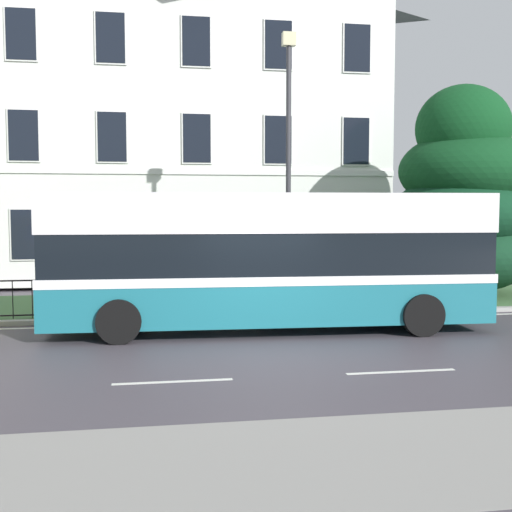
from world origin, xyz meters
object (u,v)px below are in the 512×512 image
Objects in this scene: georgian_townhouse at (189,113)px; street_lamp_post at (288,153)px; evergreen_tree at (463,203)px; single_decker_bus at (268,259)px.

street_lamp_post is at bearing -78.03° from georgian_townhouse.
evergreen_tree is 0.88× the size of street_lamp_post.
georgian_townhouse is at bearing 101.97° from street_lamp_post.
evergreen_tree reaches higher than single_decker_bus.
street_lamp_post is at bearing -163.78° from evergreen_tree.
georgian_townhouse is 1.45× the size of single_decker_bus.
evergreen_tree is at bearing 34.63° from single_decker_bus.
single_decker_bus is at bearing -111.56° from street_lamp_post.
georgian_townhouse is 12.00m from evergreen_tree.
street_lamp_post is at bearing 70.90° from single_decker_bus.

